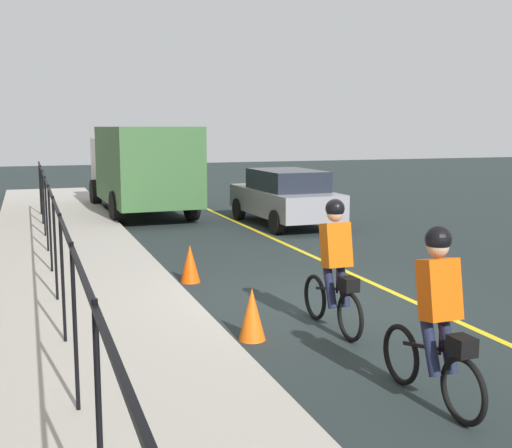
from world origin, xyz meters
The scene contains 10 objects.
ground_plane centered at (0.00, 0.00, 0.00)m, with size 80.00×80.00×0.00m, color #222B2C.
lane_line_centre centered at (0.00, -1.60, 0.00)m, with size 36.00×0.12×0.01m, color yellow.
sidewalk centered at (0.00, 3.40, 0.07)m, with size 40.00×3.20×0.15m, color #AAA49B.
iron_fence centered at (1.00, 3.80, 1.36)m, with size 20.85×0.04×1.60m.
cyclist_lead centered at (-1.41, 0.28, 0.91)m, with size 1.71×0.37×1.83m.
cyclist_follow centered at (-3.91, 0.40, 0.91)m, with size 1.71×0.37×1.83m.
patrol_sedan centered at (7.88, -2.74, 0.82)m, with size 4.44×2.00×1.58m.
box_truck_background centered at (11.50, 0.72, 1.55)m, with size 6.79×2.73×2.78m.
traffic_cone_near centered at (2.02, 1.46, 0.34)m, with size 0.36×0.36×0.68m, color #F44D0A.
traffic_cone_far centered at (-1.38, 1.46, 0.35)m, with size 0.36×0.36×0.70m, color orange.
Camera 1 is at (-9.16, 4.15, 2.78)m, focal length 45.59 mm.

